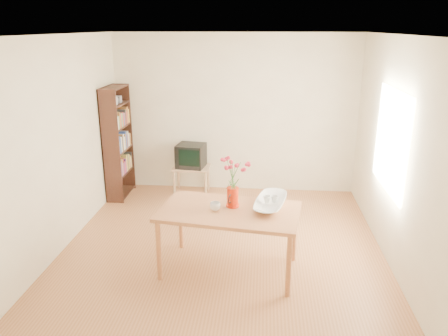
# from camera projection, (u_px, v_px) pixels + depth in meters

# --- Properties ---
(room) EXTENTS (4.50, 4.50, 4.50)m
(room) POSITION_uv_depth(u_px,v_px,m) (224.00, 151.00, 5.07)
(room) COLOR #925833
(room) RESTS_ON ground
(table) EXTENTS (1.64, 1.08, 0.75)m
(table) POSITION_uv_depth(u_px,v_px,m) (229.00, 216.00, 4.86)
(table) COLOR #A56038
(table) RESTS_ON ground
(tv_stand) EXTENTS (0.60, 0.45, 0.46)m
(tv_stand) POSITION_uv_depth(u_px,v_px,m) (191.00, 171.00, 7.28)
(tv_stand) COLOR tan
(tv_stand) RESTS_ON ground
(bookshelf) EXTENTS (0.28, 0.70, 1.80)m
(bookshelf) POSITION_uv_depth(u_px,v_px,m) (118.00, 146.00, 7.03)
(bookshelf) COLOR black
(bookshelf) RESTS_ON ground
(pitcher) EXTENTS (0.15, 0.22, 0.23)m
(pitcher) POSITION_uv_depth(u_px,v_px,m) (233.00, 198.00, 4.90)
(pitcher) COLOR red
(pitcher) RESTS_ON table
(flowers) EXTENTS (0.26, 0.26, 0.37)m
(flowers) POSITION_uv_depth(u_px,v_px,m) (233.00, 173.00, 4.81)
(flowers) COLOR #C12D46
(flowers) RESTS_ON pitcher
(mug) EXTENTS (0.13, 0.13, 0.09)m
(mug) POSITION_uv_depth(u_px,v_px,m) (215.00, 206.00, 4.81)
(mug) COLOR white
(mug) RESTS_ON table
(bowl) EXTENTS (0.57, 0.57, 0.45)m
(bowl) POSITION_uv_depth(u_px,v_px,m) (271.00, 187.00, 4.87)
(bowl) COLOR white
(bowl) RESTS_ON table
(teacup_a) EXTENTS (0.09, 0.09, 0.07)m
(teacup_a) POSITION_uv_depth(u_px,v_px,m) (267.00, 191.00, 4.89)
(teacup_a) COLOR white
(teacup_a) RESTS_ON bowl
(teacup_b) EXTENTS (0.08, 0.08, 0.06)m
(teacup_b) POSITION_uv_depth(u_px,v_px,m) (275.00, 190.00, 4.90)
(teacup_b) COLOR white
(teacup_b) RESTS_ON bowl
(television) EXTENTS (0.49, 0.46, 0.38)m
(television) POSITION_uv_depth(u_px,v_px,m) (191.00, 155.00, 7.21)
(television) COLOR black
(television) RESTS_ON tv_stand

